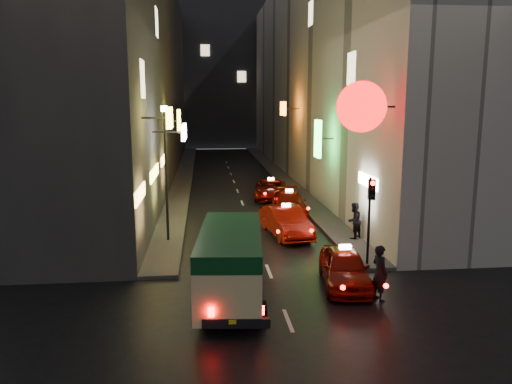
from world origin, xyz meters
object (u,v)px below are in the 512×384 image
object	(u,v)px
pedestrian_crossing	(380,269)
traffic_light	(371,202)
minibus	(231,257)
lamp_post	(166,164)
taxi_near	(345,265)

from	to	relation	value
pedestrian_crossing	traffic_light	bearing A→B (deg)	-29.40
minibus	lamp_post	distance (m)	8.03
taxi_near	lamp_post	size ratio (longest dim) A/B	0.83
traffic_light	lamp_post	world-z (taller)	lamp_post
pedestrian_crossing	traffic_light	world-z (taller)	traffic_light
taxi_near	lamp_post	bearing A→B (deg)	136.80
minibus	taxi_near	bearing A→B (deg)	13.45
taxi_near	traffic_light	xyz separation A→B (m)	(1.49, 1.77, 1.90)
minibus	lamp_post	size ratio (longest dim) A/B	0.93
taxi_near	traffic_light	world-z (taller)	traffic_light
traffic_light	taxi_near	bearing A→B (deg)	-130.14
pedestrian_crossing	traffic_light	distance (m)	3.63
minibus	lamp_post	world-z (taller)	lamp_post
taxi_near	minibus	bearing A→B (deg)	-166.55
pedestrian_crossing	lamp_post	xyz separation A→B (m)	(-7.50, 7.70, 2.65)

